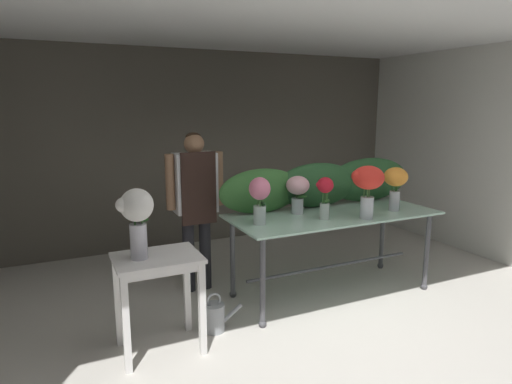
% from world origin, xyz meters
% --- Properties ---
extents(ground_plane, '(8.52, 8.52, 0.00)m').
position_xyz_m(ground_plane, '(0.00, 1.94, 0.00)').
color(ground_plane, beige).
extents(wall_back, '(5.77, 0.12, 2.61)m').
position_xyz_m(wall_back, '(0.00, 3.87, 1.31)').
color(wall_back, '#5B564C').
rests_on(wall_back, ground).
extents(wall_right, '(0.12, 3.99, 2.61)m').
position_xyz_m(wall_right, '(2.89, 1.94, 1.31)').
color(wall_right, silver).
rests_on(wall_right, ground).
extents(ceiling_slab, '(5.89, 3.99, 0.12)m').
position_xyz_m(ceiling_slab, '(0.00, 1.94, 2.67)').
color(ceiling_slab, silver).
rests_on(ceiling_slab, wall_back).
extents(display_table_glass, '(2.08, 0.88, 0.85)m').
position_xyz_m(display_table_glass, '(0.45, 1.58, 0.72)').
color(display_table_glass, '#AAD6BF').
rests_on(display_table_glass, ground).
extents(side_table_white, '(0.65, 0.49, 0.77)m').
position_xyz_m(side_table_white, '(-1.37, 1.26, 0.65)').
color(side_table_white, white).
rests_on(side_table_white, ground).
extents(florist, '(0.60, 0.24, 1.63)m').
position_xyz_m(florist, '(-0.75, 2.25, 1.01)').
color(florist, '#232328').
rests_on(florist, ground).
extents(foliage_backdrop, '(2.30, 0.29, 0.48)m').
position_xyz_m(foliage_backdrop, '(0.55, 1.90, 1.08)').
color(foliage_backdrop, '#387033').
rests_on(foliage_backdrop, display_table_glass).
extents(vase_blush_roses, '(0.23, 0.23, 0.38)m').
position_xyz_m(vase_blush_roses, '(0.13, 1.72, 1.07)').
color(vase_blush_roses, silver).
rests_on(vase_blush_roses, display_table_glass).
extents(vase_scarlet_snapdragons, '(0.31, 0.30, 0.50)m').
position_xyz_m(vase_scarlet_snapdragons, '(0.61, 1.28, 1.18)').
color(vase_scarlet_snapdragons, silver).
rests_on(vase_scarlet_snapdragons, display_table_glass).
extents(vase_rosy_stock, '(0.19, 0.19, 0.43)m').
position_xyz_m(vase_rosy_stock, '(-0.38, 1.52, 1.10)').
color(vase_rosy_stock, silver).
rests_on(vase_rosy_stock, display_table_glass).
extents(vase_sunset_hydrangea, '(0.24, 0.24, 0.44)m').
position_xyz_m(vase_sunset_hydrangea, '(1.08, 1.41, 1.14)').
color(vase_sunset_hydrangea, silver).
rests_on(vase_sunset_hydrangea, display_table_glass).
extents(vase_crimson_dahlias, '(0.17, 0.15, 0.40)m').
position_xyz_m(vase_crimson_dahlias, '(0.25, 1.42, 1.09)').
color(vase_crimson_dahlias, silver).
rests_on(vase_crimson_dahlias, display_table_glass).
extents(vase_white_roses_tall, '(0.27, 0.24, 0.53)m').
position_xyz_m(vase_white_roses_tall, '(-1.51, 1.26, 1.10)').
color(vase_white_roses_tall, silver).
rests_on(vase_white_roses_tall, side_table_white).
extents(watering_can, '(0.35, 0.18, 0.34)m').
position_xyz_m(watering_can, '(-0.88, 1.36, 0.13)').
color(watering_can, '#999EA3').
rests_on(watering_can, ground).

